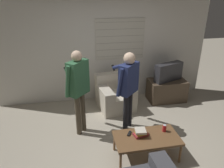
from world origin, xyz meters
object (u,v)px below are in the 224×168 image
at_px(coffee_table, 147,139).
at_px(book_stack, 141,133).
at_px(soda_can, 164,128).
at_px(tv, 168,72).
at_px(person_left_standing, 78,84).
at_px(spare_remote, 129,133).
at_px(person_right_standing, 128,82).
at_px(armchair_beige, 115,95).

height_order(coffee_table, book_stack, book_stack).
height_order(book_stack, soda_can, soda_can).
height_order(tv, book_stack, tv).
relative_size(coffee_table, person_left_standing, 0.64).
xyz_separation_m(soda_can, spare_remote, (-0.61, 0.03, -0.05)).
relative_size(book_stack, soda_can, 2.10).
distance_m(person_right_standing, soda_can, 1.07).
bearing_deg(book_stack, spare_remote, 156.97).
bearing_deg(coffee_table, soda_can, 16.22).
distance_m(armchair_beige, tv, 1.44).
bearing_deg(person_left_standing, coffee_table, -86.77).
relative_size(tv, spare_remote, 5.90).
bearing_deg(book_stack, person_right_standing, 90.80).
bearing_deg(spare_remote, coffee_table, 4.91).
distance_m(person_left_standing, soda_can, 1.71).
distance_m(soda_can, spare_remote, 0.61).
xyz_separation_m(person_right_standing, spare_remote, (-0.16, -0.76, -0.60)).
height_order(coffee_table, person_right_standing, person_right_standing).
bearing_deg(person_left_standing, person_right_standing, -46.63).
distance_m(coffee_table, soda_can, 0.37).
bearing_deg(soda_can, book_stack, -174.58).
xyz_separation_m(coffee_table, person_right_standing, (-0.10, 0.90, 0.65)).
distance_m(tv, person_left_standing, 2.44).
distance_m(coffee_table, spare_remote, 0.30).
distance_m(book_stack, spare_remote, 0.19).
bearing_deg(book_stack, armchair_beige, 93.08).
bearing_deg(armchair_beige, soda_can, 98.49).
bearing_deg(spare_remote, book_stack, 8.34).
relative_size(tv, person_left_standing, 0.47).
bearing_deg(tv, book_stack, 34.88).
xyz_separation_m(tv, soda_can, (-0.83, -1.77, -0.31)).
height_order(person_right_standing, book_stack, person_right_standing).
height_order(book_stack, spare_remote, book_stack).
xyz_separation_m(armchair_beige, book_stack, (0.09, -1.71, 0.14)).
bearing_deg(coffee_table, spare_remote, 153.54).
distance_m(coffee_table, book_stack, 0.15).
relative_size(armchair_beige, spare_remote, 6.95).
bearing_deg(person_right_standing, book_stack, -133.30).
xyz_separation_m(armchair_beige, tv, (1.36, 0.10, 0.46)).
relative_size(armchair_beige, book_stack, 3.46).
relative_size(person_right_standing, book_stack, 6.02).
relative_size(coffee_table, spare_remote, 8.18).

